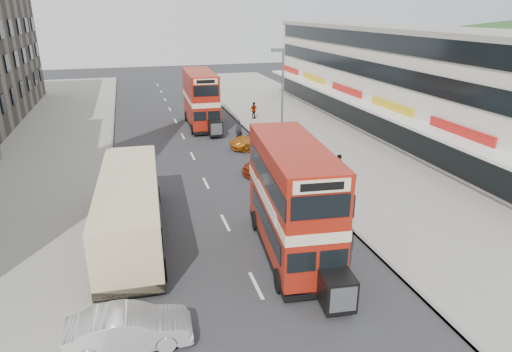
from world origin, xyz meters
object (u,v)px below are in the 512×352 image
object	(u,v)px
bus_main	(292,200)
pedestrian_far	(254,110)
car_left_front	(129,328)
car_right_b	(259,140)
cyclist	(239,136)
pedestrian_near	(338,166)
street_lamp	(281,95)
coach	(130,206)
car_right_a	(276,164)
bus_second	(201,99)

from	to	relation	value
bus_main	pedestrian_far	bearing A→B (deg)	-96.02
car_left_front	bus_main	bearing A→B (deg)	-56.94
car_right_b	cyclist	distance (m)	2.01
pedestrian_near	street_lamp	bearing A→B (deg)	-105.88
car_right_b	pedestrian_near	size ratio (longest dim) A/B	3.01
bus_main	cyclist	bearing A→B (deg)	-90.37
coach	pedestrian_far	bearing A→B (deg)	63.49
pedestrian_far	coach	bearing A→B (deg)	-149.17
car_right_b	cyclist	bearing A→B (deg)	-144.32
street_lamp	cyclist	bearing A→B (deg)	117.49
car_right_a	cyclist	distance (m)	7.77
car_left_front	pedestrian_far	distance (m)	33.16
street_lamp	car_right_a	size ratio (longest dim) A/B	1.72
bus_second	car_left_front	size ratio (longest dim) A/B	2.22
car_right_b	pedestrian_far	size ratio (longest dim) A/B	2.84
street_lamp	car_right_b	xyz separation A→B (m)	(-0.98, 2.68, -4.12)
bus_second	pedestrian_far	xyz separation A→B (m)	(5.59, 1.17, -1.67)
pedestrian_near	pedestrian_far	size ratio (longest dim) A/B	0.94
bus_second	car_left_front	world-z (taller)	bus_second
car_right_b	cyclist	size ratio (longest dim) A/B	2.38
bus_second	street_lamp	bearing A→B (deg)	112.41
pedestrian_near	bus_main	bearing A→B (deg)	15.46
bus_second	car_right_b	xyz separation A→B (m)	(3.29, -8.52, -2.00)
pedestrian_near	coach	bearing A→B (deg)	-17.63
street_lamp	cyclist	distance (m)	6.33
street_lamp	coach	distance (m)	15.59
street_lamp	car_right_b	distance (m)	5.01
car_left_front	car_right_a	xyz separation A→B (m)	(10.04, 14.69, -0.00)
car_left_front	pedestrian_far	size ratio (longest dim) A/B	2.48
bus_second	pedestrian_far	world-z (taller)	bus_second
bus_second	car_right_b	bearing A→B (deg)	112.67
pedestrian_far	car_right_a	bearing A→B (deg)	-130.32
car_right_b	pedestrian_near	distance (m)	8.88
car_right_a	cyclist	world-z (taller)	cyclist
bus_main	car_right_b	size ratio (longest dim) A/B	1.97
bus_main	bus_second	distance (m)	25.06
street_lamp	pedestrian_near	world-z (taller)	street_lamp
car_right_b	pedestrian_far	xyz separation A→B (m)	(2.31, 9.69, 0.33)
coach	car_right_b	world-z (taller)	coach
car_right_a	pedestrian_near	bearing A→B (deg)	57.73
car_right_b	pedestrian_near	world-z (taller)	pedestrian_near
coach	pedestrian_far	xyz separation A→B (m)	(12.62, 22.68, -0.72)
street_lamp	coach	size ratio (longest dim) A/B	0.73
bus_second	pedestrian_near	bearing A→B (deg)	112.45
street_lamp	car_right_a	distance (m)	5.59
bus_main	cyclist	xyz separation A→B (m)	(1.99, 18.11, -2.02)
bus_main	car_left_front	xyz separation A→B (m)	(-7.37, -4.32, -1.99)
bus_main	car_left_front	world-z (taller)	bus_main
cyclist	car_right_a	bearing A→B (deg)	-80.53
bus_second	coach	distance (m)	22.65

